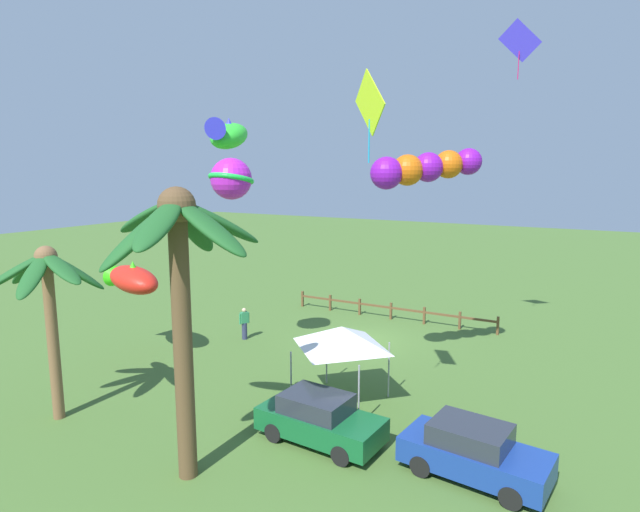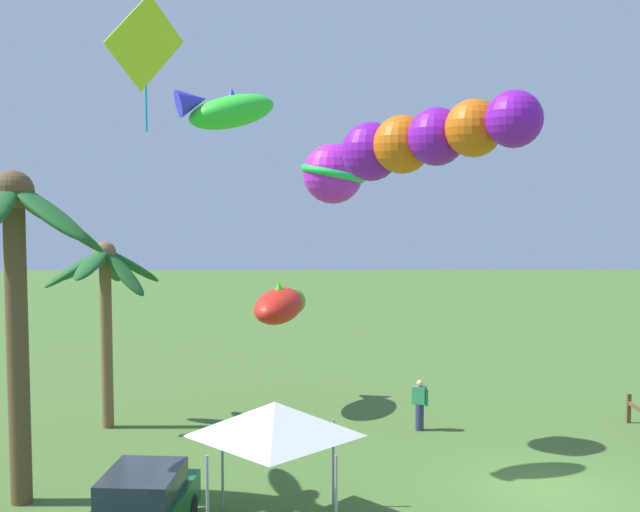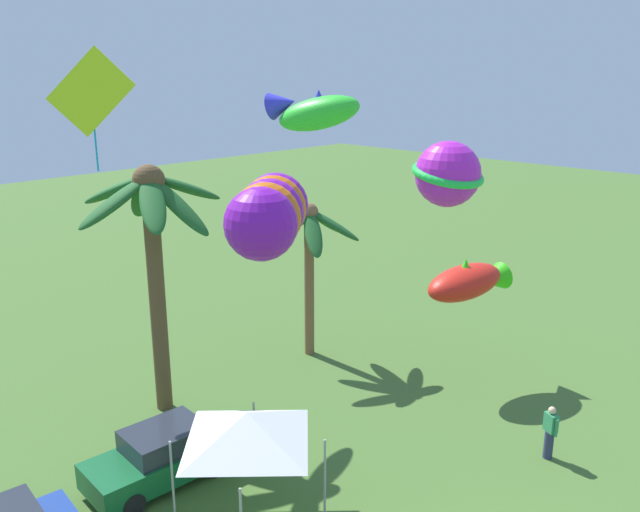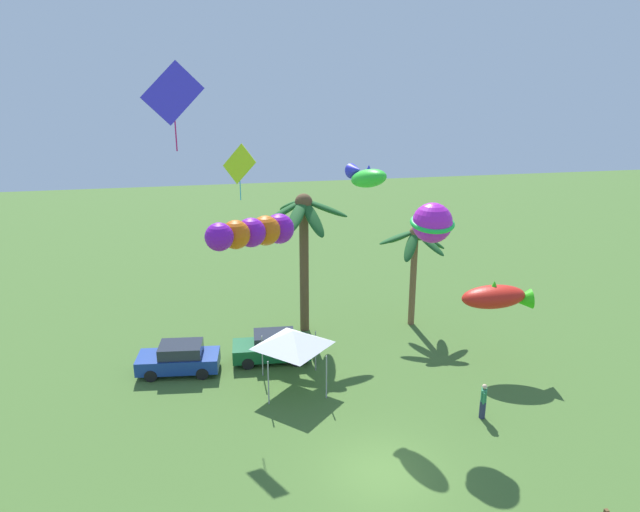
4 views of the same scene
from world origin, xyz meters
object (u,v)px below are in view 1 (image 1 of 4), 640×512
at_px(palm_tree_1, 180,261).
at_px(kite_tube_2, 423,168).
at_px(palm_tree_0, 47,286).
at_px(spectator_0, 244,323).
at_px(kite_ball_3, 231,179).
at_px(parked_car_0, 473,452).
at_px(kite_diamond_0, 370,104).
at_px(kite_fish_5, 228,134).
at_px(parked_car_1, 319,419).
at_px(kite_diamond_1, 520,41).
at_px(kite_fish_4, 131,279).
at_px(festival_tent, 341,337).

xyz_separation_m(palm_tree_1, kite_tube_2, (-3.37, -9.14, 2.38)).
xyz_separation_m(palm_tree_0, spectator_0, (-0.35, -9.87, -3.77)).
height_order(kite_tube_2, kite_ball_3, kite_tube_2).
xyz_separation_m(parked_car_0, spectator_0, (12.72, -6.54, 0.06)).
xyz_separation_m(kite_diamond_0, kite_fish_5, (5.67, -0.85, -0.59)).
distance_m(parked_car_1, spectator_0, 10.67).
bearing_deg(spectator_0, kite_fish_5, 124.18).
bearing_deg(kite_tube_2, kite_diamond_0, 91.76).
height_order(parked_car_0, kite_fish_5, kite_fish_5).
distance_m(palm_tree_0, parked_car_0, 14.02).
xyz_separation_m(parked_car_0, kite_diamond_0, (3.29, -0.14, 9.35)).
distance_m(parked_car_1, kite_diamond_1, 16.79).
distance_m(kite_tube_2, kite_fish_5, 7.15).
distance_m(parked_car_1, kite_diamond_0, 9.45).
height_order(palm_tree_0, kite_tube_2, kite_tube_2).
bearing_deg(palm_tree_1, palm_tree_0, -3.62).
xyz_separation_m(kite_tube_2, kite_ball_3, (7.65, 1.63, -0.43)).
bearing_deg(parked_car_0, spectator_0, -27.21).
distance_m(kite_ball_3, kite_fish_4, 6.36).
xyz_separation_m(palm_tree_1, kite_ball_3, (4.28, -7.51, 1.95)).
bearing_deg(kite_diamond_1, palm_tree_0, 47.97).
xyz_separation_m(palm_tree_0, kite_tube_2, (-9.62, -8.75, 3.80)).
bearing_deg(kite_diamond_1, parked_car_0, 96.02).
bearing_deg(palm_tree_1, kite_fish_5, -65.64).
xyz_separation_m(palm_tree_0, parked_car_1, (-8.48, -2.96, -3.83)).
relative_size(kite_diamond_0, kite_fish_5, 0.91).
height_order(palm_tree_0, palm_tree_1, palm_tree_1).
distance_m(kite_diamond_0, kite_fish_4, 13.90).
height_order(parked_car_0, kite_tube_2, kite_tube_2).
xyz_separation_m(festival_tent, kite_fish_5, (3.71, 1.41, 7.04)).
xyz_separation_m(palm_tree_1, kite_fish_5, (2.14, -4.72, 3.52)).
height_order(palm_tree_1, parked_car_0, palm_tree_1).
distance_m(kite_diamond_0, kite_diamond_1, 10.66).
height_order(palm_tree_1, kite_diamond_1, kite_diamond_1).
relative_size(kite_diamond_0, kite_fish_4, 0.69).
relative_size(spectator_0, kite_tube_2, 0.46).
distance_m(parked_car_1, kite_tube_2, 9.64).
bearing_deg(kite_diamond_0, palm_tree_1, 47.61).
bearing_deg(parked_car_1, kite_diamond_0, -158.56).
distance_m(spectator_0, kite_diamond_0, 14.70).
bearing_deg(kite_fish_5, kite_diamond_0, 171.43).
xyz_separation_m(parked_car_1, kite_fish_5, (4.36, -1.37, 8.76)).
bearing_deg(kite_diamond_1, festival_tent, 61.10).
bearing_deg(palm_tree_0, kite_tube_2, -137.74).
bearing_deg(kite_diamond_0, kite_fish_4, -9.08).
relative_size(palm_tree_1, kite_diamond_1, 3.36).
relative_size(parked_car_0, parked_car_1, 1.01).
relative_size(kite_ball_3, kite_fish_4, 0.57).
xyz_separation_m(spectator_0, kite_fish_4, (2.69, 4.46, 2.77)).
height_order(kite_diamond_1, kite_fish_4, kite_diamond_1).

